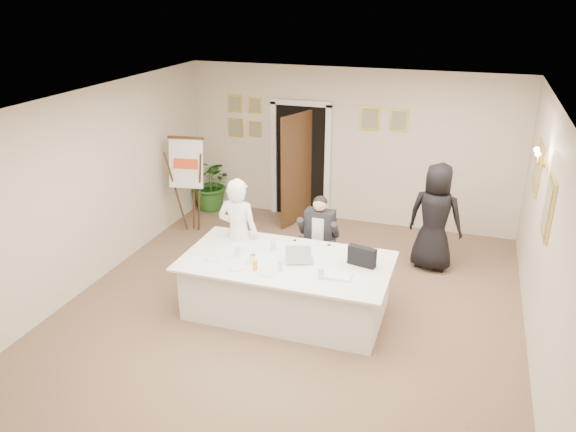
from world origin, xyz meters
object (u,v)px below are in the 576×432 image
at_px(flip_chart, 190,189).
at_px(steel_jug, 252,259).
at_px(potted_palm, 212,183).
at_px(laptop, 301,251).
at_px(oj_glass, 255,266).
at_px(standing_man, 239,234).
at_px(laptop_bag, 362,256).
at_px(paper_stack, 338,276).
at_px(seated_man, 319,239).
at_px(conference_table, 286,286).
at_px(standing_woman, 435,217).

relative_size(flip_chart, steel_jug, 15.50).
height_order(potted_palm, steel_jug, potted_palm).
height_order(laptop, oj_glass, laptop).
bearing_deg(standing_man, laptop_bag, 172.92).
distance_m(flip_chart, paper_stack, 3.93).
height_order(laptop_bag, steel_jug, laptop_bag).
xyz_separation_m(seated_man, laptop, (0.02, -0.95, 0.25)).
height_order(conference_table, standing_man, standing_man).
bearing_deg(seated_man, laptop_bag, -32.77).
height_order(seated_man, flip_chart, flip_chart).
xyz_separation_m(seated_man, oj_glass, (-0.44, -1.39, 0.17)).
height_order(standing_man, standing_woman, standing_woman).
bearing_deg(laptop, conference_table, 175.67).
distance_m(standing_man, laptop, 1.12).
xyz_separation_m(standing_man, potted_palm, (-1.72, 2.70, -0.30)).
relative_size(standing_man, steel_jug, 15.10).
relative_size(potted_palm, laptop_bag, 2.91).
distance_m(conference_table, seated_man, 1.04).
relative_size(standing_woman, potted_palm, 1.59).
distance_m(laptop, steel_jug, 0.63).
xyz_separation_m(conference_table, potted_palm, (-2.59, 3.15, 0.14)).
bearing_deg(standing_man, paper_stack, 158.98).
height_order(potted_palm, oj_glass, potted_palm).
bearing_deg(flip_chart, paper_stack, -35.22).
distance_m(flip_chart, laptop_bag, 3.91).
height_order(conference_table, potted_palm, potted_palm).
xyz_separation_m(standing_woman, potted_palm, (-4.31, 1.20, -0.31)).
bearing_deg(flip_chart, potted_palm, 96.13).
height_order(conference_table, flip_chart, flip_chart).
bearing_deg(laptop, standing_woman, 32.69).
bearing_deg(flip_chart, seated_man, -21.60).
height_order(standing_man, oj_glass, standing_man).
bearing_deg(conference_table, steel_jug, -152.06).
bearing_deg(seated_man, potted_palm, 155.61).
bearing_deg(standing_woman, oj_glass, 59.99).
relative_size(seated_man, steel_jug, 12.12).
bearing_deg(steel_jug, laptop_bag, 15.28).
bearing_deg(potted_palm, flip_chart, -83.87).
relative_size(potted_palm, paper_stack, 3.21).
distance_m(potted_palm, paper_stack, 4.75).
distance_m(laptop, laptop_bag, 0.78).
bearing_deg(standing_woman, laptop_bag, 77.39).
bearing_deg(seated_man, standing_woman, 45.13).
relative_size(seated_man, laptop, 3.81).
height_order(seated_man, steel_jug, seated_man).
bearing_deg(standing_man, oj_glass, 126.59).
bearing_deg(paper_stack, seated_man, 115.40).
height_order(flip_chart, steel_jug, flip_chart).
bearing_deg(potted_palm, oj_glass, -56.92).
xyz_separation_m(flip_chart, standing_man, (1.60, -1.59, 0.04)).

